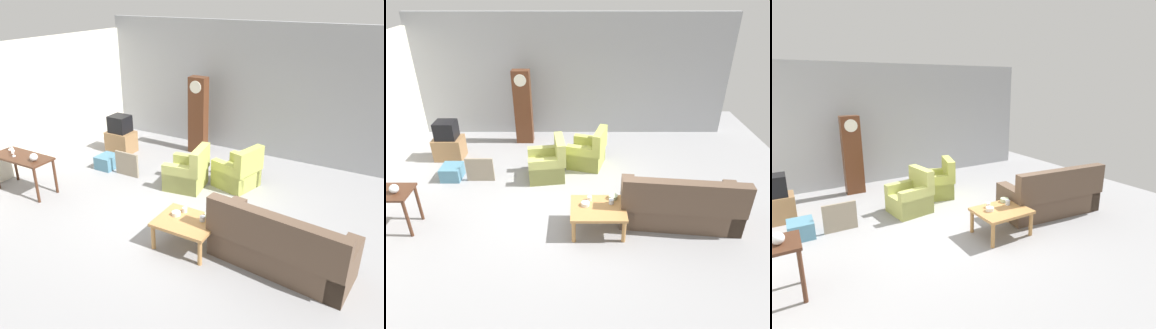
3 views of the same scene
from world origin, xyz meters
TOP-DOWN VIEW (x-y plane):
  - ground_plane at (0.00, 0.00)m, footprint 10.40×10.40m
  - garage_door_wall at (0.00, 3.60)m, footprint 8.40×0.16m
  - couch_floral at (1.99, -0.57)m, footprint 2.18×1.11m
  - armchair_olive_near at (-0.49, 1.05)m, footprint 0.89×0.87m
  - armchair_olive_far at (0.41, 1.59)m, footprint 0.97×0.95m
  - coffee_table_wood at (0.52, -0.78)m, footprint 0.96×0.76m
  - grandfather_clock at (-1.26, 2.90)m, footprint 0.44×0.30m
  - tv_stand_cabinet at (-2.98, 1.94)m, footprint 0.68×0.52m
  - tv_crt at (-2.98, 1.94)m, footprint 0.48×0.44m
  - framed_picture_leaning at (-1.97, 0.88)m, footprint 0.60×0.05m
  - storage_box_blue at (-2.63, 0.98)m, footprint 0.43×0.47m
  - glass_dome_cloche at (-2.92, -0.76)m, footprint 0.16×0.16m
  - cup_white_porcelain at (0.37, -0.57)m, footprint 0.08×0.08m
  - cup_blue_rimmed at (0.75, -0.66)m, footprint 0.09×0.09m
  - bowl_white_stacked at (0.30, -0.72)m, footprint 0.14×0.14m
  - bowl_shallow_green at (0.80, -0.51)m, footprint 0.16×0.16m

SIDE VIEW (x-z plane):
  - ground_plane at x=0.00m, z-range 0.00..0.00m
  - storage_box_blue at x=-2.63m, z-range 0.00..0.31m
  - tv_stand_cabinet at x=-2.98m, z-range 0.00..0.54m
  - framed_picture_leaning at x=-1.97m, z-range 0.00..0.55m
  - armchair_olive_near at x=-0.49m, z-range -0.15..0.77m
  - armchair_olive_far at x=0.41m, z-range -0.15..0.77m
  - couch_floral at x=1.99m, z-range -0.17..0.87m
  - coffee_table_wood at x=0.52m, z-range 0.17..0.65m
  - bowl_white_stacked at x=0.30m, z-range 0.48..0.54m
  - bowl_shallow_green at x=0.80m, z-range 0.48..0.55m
  - cup_white_porcelain at x=0.37m, z-range 0.48..0.56m
  - cup_blue_rimmed at x=0.75m, z-range 0.48..0.57m
  - tv_crt at x=-2.98m, z-range 0.54..0.96m
  - glass_dome_cloche at x=-2.92m, z-range 0.78..0.93m
  - grandfather_clock at x=-1.26m, z-range 0.01..1.94m
  - garage_door_wall at x=0.00m, z-range 0.00..3.20m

